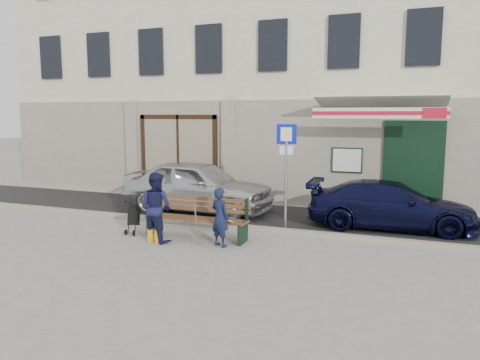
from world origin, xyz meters
The scene contains 11 objects.
ground centered at (0.00, 0.00, 0.00)m, with size 80.00×80.00×0.00m, color #9E9991.
asphalt_lane centered at (0.00, 3.10, 0.01)m, with size 60.00×3.20×0.01m, color #282828.
curb centered at (0.00, 1.50, 0.06)m, with size 60.00×0.18×0.12m, color #9E9384.
building centered at (0.01, 8.45, 4.97)m, with size 20.00×8.27×10.00m.
car_silver centered at (-1.61, 3.04, 0.74)m, with size 1.76×4.36×1.49m, color silver.
car_navy centered at (3.67, 2.94, 0.58)m, with size 1.62×3.99×1.16m, color black.
parking_sign centered at (1.30, 1.89, 1.69)m, with size 0.47×0.11×2.54m.
bench centered at (-0.40, 0.42, 0.46)m, with size 2.40×1.17×0.98m.
man centered at (0.40, 0.02, 0.63)m, with size 0.46×0.30×1.26m, color #141937.
woman centered at (-1.05, -0.14, 0.77)m, with size 0.75×0.58×1.54m, color #16183D.
stroller centered at (-1.90, 0.25, 0.39)m, with size 0.31×0.40×0.89m.
Camera 1 is at (4.25, -8.81, 2.79)m, focal length 35.00 mm.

